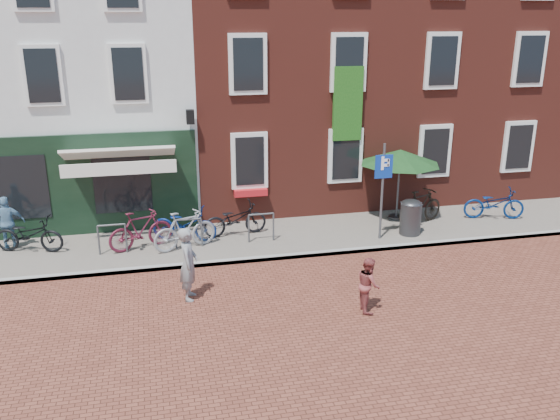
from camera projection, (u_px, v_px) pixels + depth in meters
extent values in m
plane|color=brown|center=(251.00, 263.00, 15.27)|extent=(80.00, 80.00, 0.00)
cube|color=slate|center=(276.00, 238.00, 16.85)|extent=(24.00, 3.00, 0.10)
cube|color=silver|center=(62.00, 67.00, 19.29)|extent=(8.00, 8.00, 9.00)
cube|color=maroon|center=(270.00, 49.00, 20.60)|extent=(6.00, 8.00, 10.00)
cube|color=maroon|center=(428.00, 47.00, 21.86)|extent=(6.00, 8.00, 10.00)
cylinder|color=#363639|center=(410.00, 219.00, 16.87)|extent=(0.60, 0.60, 0.90)
ellipsoid|color=#363639|center=(412.00, 202.00, 16.71)|extent=(0.60, 0.60, 0.27)
cylinder|color=#4C4C4F|center=(382.00, 192.00, 16.24)|extent=(0.07, 0.07, 2.74)
cube|color=#0D359E|center=(384.00, 167.00, 16.00)|extent=(0.50, 0.04, 0.65)
cylinder|color=#4C4C4F|center=(396.00, 217.00, 18.30)|extent=(0.50, 0.50, 0.08)
cylinder|color=#4C4C4F|center=(398.00, 187.00, 17.99)|extent=(0.06, 0.06, 2.06)
cone|color=#1A451B|center=(400.00, 154.00, 17.67)|extent=(2.46, 2.46, 0.45)
imported|color=gray|center=(189.00, 264.00, 13.10)|extent=(0.52, 0.68, 1.70)
imported|color=brown|center=(368.00, 284.00, 12.65)|extent=(0.52, 0.63, 1.22)
imported|color=#638FAE|center=(8.00, 223.00, 15.71)|extent=(0.90, 0.48, 1.47)
imported|color=black|center=(29.00, 235.00, 15.59)|extent=(1.94, 1.12, 0.97)
imported|color=#561728|center=(141.00, 230.00, 15.78)|extent=(1.85, 1.08, 1.07)
imported|color=navy|center=(184.00, 224.00, 16.39)|extent=(1.94, 1.27, 0.97)
imported|color=gray|center=(185.00, 230.00, 15.77)|extent=(1.85, 1.07, 1.07)
imported|color=black|center=(235.00, 219.00, 16.78)|extent=(1.91, 0.89, 0.97)
imported|color=black|center=(420.00, 207.00, 17.68)|extent=(1.84, 1.14, 1.07)
imported|color=#052156|center=(494.00, 204.00, 18.16)|extent=(1.94, 1.11, 0.97)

